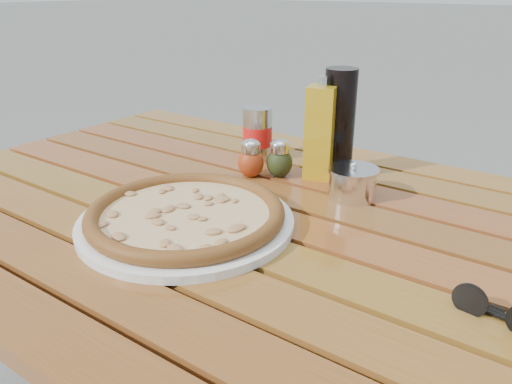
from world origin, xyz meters
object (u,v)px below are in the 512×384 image
Objects in this scene: olive_oil_cruet at (320,132)px; sunglasses at (497,312)px; table at (250,248)px; pepper_shaker at (251,159)px; plate at (186,222)px; soda_can at (257,134)px; dark_bottle at (339,122)px; parmesan_tin at (352,182)px; oregano_shaker at (280,159)px; pizza at (186,213)px.

olive_oil_cruet reaches higher than sunglasses.
pepper_shaker is (-0.10, 0.14, 0.11)m from table.
soda_can reaches higher than plate.
dark_bottle reaches higher than parmesan_tin.
oregano_shaker is 0.74× the size of sunglasses.
dark_bottle reaches higher than plate.
parmesan_tin is at bearing -29.15° from olive_oil_cruet.
dark_bottle is 0.05m from olive_oil_cruet.
pepper_shaker is at bearing 100.65° from pizza.
soda_can is 0.96× the size of parmesan_tin.
table is 6.36× the size of dark_bottle.
parmesan_tin is at bearing 57.11° from plate.
oregano_shaker is (-0.05, 0.18, 0.11)m from table.
parmesan_tin is at bearing -4.97° from oregano_shaker.
table is 6.67× the size of olive_oil_cruet.
parmesan_tin is at bearing 57.11° from pizza.
pepper_shaker is at bearing 164.32° from sunglasses.
pizza is 0.25m from pepper_shaker.
oregano_shaker reaches higher than table.
pizza is at bearing -73.88° from soda_can.
soda_can is 0.18m from olive_oil_cruet.
pizza reaches higher than plate.
pizza is at bearing -90.38° from oregano_shaker.
plate is at bearing 0.00° from pizza.
plate is 3.00× the size of soda_can.
pizza is at bearing -102.17° from olive_oil_cruet.
dark_bottle is at bearing 82.42° from table.
sunglasses reaches higher than table.
parmesan_tin is (0.17, -0.01, -0.01)m from oregano_shaker.
parmesan_tin is at bearing -16.61° from soda_can.
soda_can is at bearing 122.31° from table.
table is at bearing -55.00° from pepper_shaker.
plate is at bearing -116.00° from table.
dark_bottle reaches higher than table.
table is 0.22m from oregano_shaker.
plate is 4.39× the size of pepper_shaker.
oregano_shaker is 0.54m from sunglasses.
oregano_shaker is at bearing 106.02° from table.
soda_can reaches higher than table.
oregano_shaker is at bearing -33.03° from soda_can.
dark_bottle is 1.98× the size of sunglasses.
table is 0.15m from plate.
table is 3.89× the size of plate.
pizza is at bearing 180.00° from plate.
soda_can is 0.67m from sunglasses.
soda_can is at bearing 146.97° from oregano_shaker.
pepper_shaker is at bearing -175.03° from parmesan_tin.
table is 0.23m from parmesan_tin.
pepper_shaker is 0.06m from oregano_shaker.
plate is at bearing -103.24° from dark_bottle.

